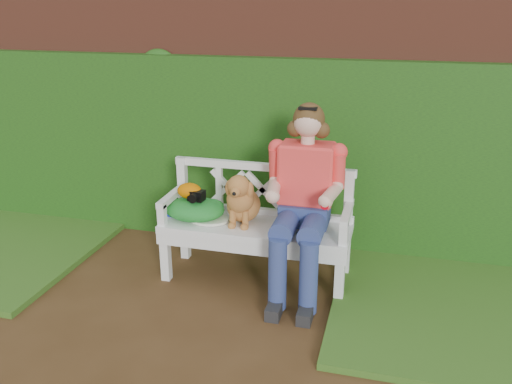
# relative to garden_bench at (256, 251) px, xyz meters

# --- Properties ---
(ground) EXTENTS (60.00, 60.00, 0.00)m
(ground) POSITION_rel_garden_bench_xyz_m (-0.43, -0.95, -0.24)
(ground) COLOR #412913
(brick_wall) EXTENTS (10.00, 0.30, 2.20)m
(brick_wall) POSITION_rel_garden_bench_xyz_m (-0.43, 0.95, 0.86)
(brick_wall) COLOR brown
(brick_wall) RESTS_ON ground
(ivy_hedge) EXTENTS (10.00, 0.18, 1.70)m
(ivy_hedge) POSITION_rel_garden_bench_xyz_m (-0.43, 0.73, 0.61)
(ivy_hedge) COLOR #266314
(ivy_hedge) RESTS_ON ground
(garden_bench) EXTENTS (1.59, 0.62, 0.48)m
(garden_bench) POSITION_rel_garden_bench_xyz_m (0.00, 0.00, 0.00)
(garden_bench) COLOR white
(garden_bench) RESTS_ON ground
(seated_woman) EXTENTS (0.62, 0.83, 1.46)m
(seated_woman) POSITION_rel_garden_bench_xyz_m (0.39, -0.02, 0.49)
(seated_woman) COLOR #EE5684
(seated_woman) RESTS_ON ground
(dog) EXTENTS (0.29, 0.39, 0.43)m
(dog) POSITION_rel_garden_bench_xyz_m (-0.11, 0.01, 0.46)
(dog) COLOR #A46E2B
(dog) RESTS_ON garden_bench
(tennis_racket) EXTENTS (0.67, 0.47, 0.03)m
(tennis_racket) POSITION_rel_garden_bench_xyz_m (-0.41, -0.04, 0.25)
(tennis_racket) COLOR beige
(tennis_racket) RESTS_ON garden_bench
(green_bag) EXTENTS (0.60, 0.54, 0.17)m
(green_bag) POSITION_rel_garden_bench_xyz_m (-0.51, -0.01, 0.32)
(green_bag) COLOR #247626
(green_bag) RESTS_ON garden_bench
(camera_item) EXTENTS (0.13, 0.10, 0.08)m
(camera_item) POSITION_rel_garden_bench_xyz_m (-0.48, -0.04, 0.45)
(camera_item) COLOR black
(camera_item) RESTS_ON green_bag
(baseball_glove) EXTENTS (0.24, 0.21, 0.13)m
(baseball_glove) POSITION_rel_garden_bench_xyz_m (-0.55, -0.01, 0.47)
(baseball_glove) COLOR #BB5E00
(baseball_glove) RESTS_ON green_bag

